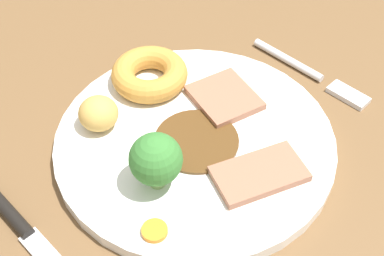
{
  "coord_description": "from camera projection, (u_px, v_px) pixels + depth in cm",
  "views": [
    {
      "loc": [
        20.93,
        25.3,
        43.49
      ],
      "look_at": [
        -3.48,
        -0.41,
        6.0
      ],
      "focal_mm": 49.95,
      "sensor_mm": 36.0,
      "label": 1
    }
  ],
  "objects": [
    {
      "name": "fork",
      "position": [
        312.0,
        74.0,
        0.6
      ],
      "size": [
        2.14,
        15.29,
        0.9
      ],
      "rotation": [
        0.0,
        0.0,
        1.6
      ],
      "color": "silver",
      "rests_on": "dining_table"
    },
    {
      "name": "meat_slice_main",
      "position": [
        259.0,
        174.0,
        0.48
      ],
      "size": [
        9.43,
        7.31,
        0.8
      ],
      "primitive_type": "cube",
      "rotation": [
        0.0,
        0.0,
        2.78
      ],
      "color": "#9E664C",
      "rests_on": "dinner_plate"
    },
    {
      "name": "carrot_coin_front",
      "position": [
        155.0,
        231.0,
        0.45
      ],
      "size": [
        2.24,
        2.24,
        0.47
      ],
      "primitive_type": "cylinder",
      "color": "orange",
      "rests_on": "dinner_plate"
    },
    {
      "name": "yorkshire_pudding",
      "position": [
        149.0,
        74.0,
        0.57
      ],
      "size": [
        8.16,
        8.16,
        2.51
      ],
      "primitive_type": "torus",
      "color": "#C68938",
      "rests_on": "dinner_plate"
    },
    {
      "name": "meat_slice_under",
      "position": [
        224.0,
        97.0,
        0.55
      ],
      "size": [
        7.33,
        7.83,
        0.8
      ],
      "primitive_type": "cube",
      "rotation": [
        0.0,
        0.0,
        1.34
      ],
      "color": "#9E664C",
      "rests_on": "dinner_plate"
    },
    {
      "name": "dining_table",
      "position": [
        169.0,
        177.0,
        0.53
      ],
      "size": [
        120.0,
        84.0,
        3.6
      ],
      "primitive_type": "cube",
      "color": "brown",
      "rests_on": "ground"
    },
    {
      "name": "dinner_plate",
      "position": [
        192.0,
        140.0,
        0.53
      ],
      "size": [
        27.47,
        27.47,
        1.4
      ],
      "primitive_type": "cylinder",
      "color": "white",
      "rests_on": "dining_table"
    },
    {
      "name": "knife",
      "position": [
        24.0,
        229.0,
        0.46
      ],
      "size": [
        1.85,
        18.52,
        1.2
      ],
      "rotation": [
        0.0,
        0.0,
        1.59
      ],
      "color": "black",
      "rests_on": "dining_table"
    },
    {
      "name": "broccoli_floret",
      "position": [
        156.0,
        160.0,
        0.46
      ],
      "size": [
        4.74,
        4.74,
        5.73
      ],
      "color": "#8CB766",
      "rests_on": "dinner_plate"
    },
    {
      "name": "roast_potato_left",
      "position": [
        98.0,
        113.0,
        0.52
      ],
      "size": [
        4.57,
        4.61,
        3.3
      ],
      "primitive_type": "ellipsoid",
      "rotation": [
        0.0,
        0.0,
        6.1
      ],
      "color": "tan",
      "rests_on": "dinner_plate"
    },
    {
      "name": "gravy_pool",
      "position": [
        196.0,
        141.0,
        0.52
      ],
      "size": [
        8.27,
        8.27,
        0.3
      ],
      "primitive_type": "cylinder",
      "color": "#563819",
      "rests_on": "dinner_plate"
    }
  ]
}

